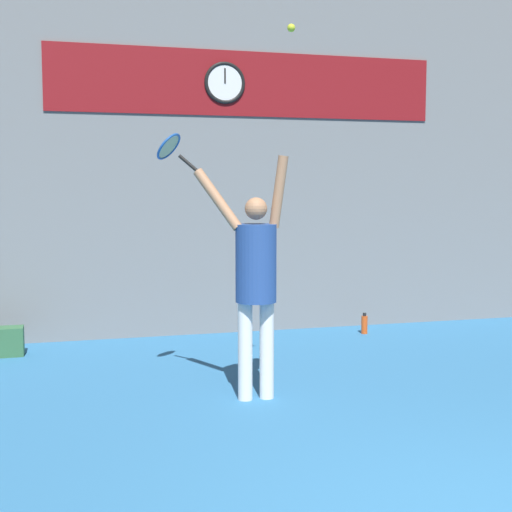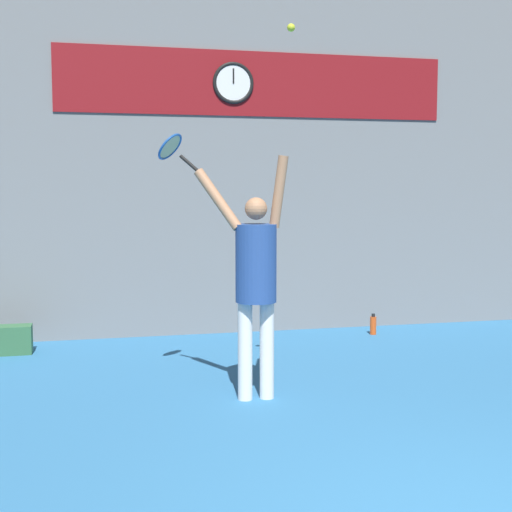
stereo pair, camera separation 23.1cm
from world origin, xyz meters
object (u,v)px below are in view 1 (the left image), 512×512
tennis_player (255,274)px  tennis_ball (291,28)px  scoreboard_clock (225,83)px  water_bottle (364,324)px  tennis_racket (171,148)px

tennis_player → tennis_ball: (0.28, -0.13, 2.12)m
scoreboard_clock → tennis_player: size_ratio=0.24×
tennis_player → water_bottle: tennis_player is taller
scoreboard_clock → tennis_racket: size_ratio=1.27×
scoreboard_clock → tennis_racket: 2.90m
tennis_racket → water_bottle: bearing=35.6°
tennis_player → tennis_racket: tennis_racket is taller
scoreboard_clock → water_bottle: scoreboard_clock is taller
tennis_player → water_bottle: size_ratio=8.01×
tennis_racket → tennis_ball: 1.49m
scoreboard_clock → tennis_ball: (-0.10, -3.04, 0.03)m
scoreboard_clock → water_bottle: size_ratio=1.95×
scoreboard_clock → water_bottle: bearing=-15.9°
tennis_player → tennis_racket: bearing=149.8°
tennis_racket → scoreboard_clock: bearing=66.9°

